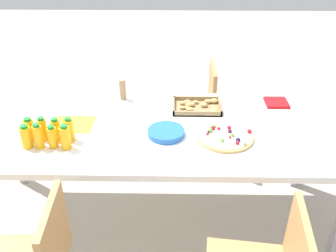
{
  "coord_description": "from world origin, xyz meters",
  "views": [
    {
      "loc": [
        0.12,
        -1.94,
        1.93
      ],
      "look_at": [
        0.08,
        -0.02,
        0.78
      ],
      "focal_mm": 39.78,
      "sensor_mm": 36.0,
      "label": 1
    }
  ],
  "objects_px": {
    "juice_bottle_2": "(52,137)",
    "snack_tray": "(197,106)",
    "chair_far_right": "(225,104)",
    "cardboard_tube": "(123,89)",
    "juice_bottle_1": "(38,136)",
    "juice_bottle_3": "(65,137)",
    "juice_bottle_5": "(43,129)",
    "juice_bottle_4": "(29,130)",
    "fruit_pizza": "(225,136)",
    "juice_bottle_6": "(56,130)",
    "napkin_stack": "(276,103)",
    "plate_stack": "(166,132)",
    "juice_bottle_0": "(26,137)",
    "party_table": "(154,135)",
    "paper_folder": "(72,124)",
    "juice_bottle_7": "(69,130)"
  },
  "relations": [
    {
      "from": "cardboard_tube",
      "to": "party_table",
      "type": "bearing_deg",
      "value": -57.97
    },
    {
      "from": "chair_far_right",
      "to": "plate_stack",
      "type": "relative_size",
      "value": 3.82
    },
    {
      "from": "juice_bottle_0",
      "to": "napkin_stack",
      "type": "height_order",
      "value": "juice_bottle_0"
    },
    {
      "from": "juice_bottle_4",
      "to": "plate_stack",
      "type": "relative_size",
      "value": 0.64
    },
    {
      "from": "party_table",
      "to": "plate_stack",
      "type": "distance_m",
      "value": 0.14
    },
    {
      "from": "juice_bottle_6",
      "to": "napkin_stack",
      "type": "height_order",
      "value": "juice_bottle_6"
    },
    {
      "from": "juice_bottle_2",
      "to": "juice_bottle_7",
      "type": "bearing_deg",
      "value": 42.5
    },
    {
      "from": "fruit_pizza",
      "to": "plate_stack",
      "type": "distance_m",
      "value": 0.34
    },
    {
      "from": "juice_bottle_2",
      "to": "plate_stack",
      "type": "bearing_deg",
      "value": 12.11
    },
    {
      "from": "juice_bottle_3",
      "to": "juice_bottle_1",
      "type": "bearing_deg",
      "value": 178.64
    },
    {
      "from": "plate_stack",
      "to": "napkin_stack",
      "type": "xyz_separation_m",
      "value": [
        0.74,
        0.41,
        -0.01
      ]
    },
    {
      "from": "juice_bottle_2",
      "to": "juice_bottle_5",
      "type": "xyz_separation_m",
      "value": [
        -0.08,
        0.07,
        0.0
      ]
    },
    {
      "from": "juice_bottle_2",
      "to": "juice_bottle_4",
      "type": "height_order",
      "value": "juice_bottle_4"
    },
    {
      "from": "juice_bottle_7",
      "to": "snack_tray",
      "type": "relative_size",
      "value": 0.46
    },
    {
      "from": "party_table",
      "to": "paper_folder",
      "type": "distance_m",
      "value": 0.51
    },
    {
      "from": "napkin_stack",
      "to": "juice_bottle_5",
      "type": "bearing_deg",
      "value": -162.01
    },
    {
      "from": "juice_bottle_0",
      "to": "juice_bottle_1",
      "type": "height_order",
      "value": "juice_bottle_1"
    },
    {
      "from": "juice_bottle_4",
      "to": "fruit_pizza",
      "type": "height_order",
      "value": "juice_bottle_4"
    },
    {
      "from": "napkin_stack",
      "to": "cardboard_tube",
      "type": "xyz_separation_m",
      "value": [
        -1.05,
        0.06,
        0.06
      ]
    },
    {
      "from": "snack_tray",
      "to": "juice_bottle_2",
      "type": "bearing_deg",
      "value": -150.28
    },
    {
      "from": "fruit_pizza",
      "to": "juice_bottle_4",
      "type": "bearing_deg",
      "value": -178.08
    },
    {
      "from": "juice_bottle_2",
      "to": "snack_tray",
      "type": "height_order",
      "value": "juice_bottle_2"
    },
    {
      "from": "juice_bottle_0",
      "to": "cardboard_tube",
      "type": "xyz_separation_m",
      "value": [
        0.46,
        0.61,
        0.01
      ]
    },
    {
      "from": "juice_bottle_0",
      "to": "juice_bottle_1",
      "type": "relative_size",
      "value": 0.94
    },
    {
      "from": "juice_bottle_4",
      "to": "cardboard_tube",
      "type": "distance_m",
      "value": 0.7
    },
    {
      "from": "juice_bottle_2",
      "to": "juice_bottle_3",
      "type": "bearing_deg",
      "value": -6.7
    },
    {
      "from": "party_table",
      "to": "napkin_stack",
      "type": "xyz_separation_m",
      "value": [
        0.81,
        0.32,
        0.07
      ]
    },
    {
      "from": "juice_bottle_5",
      "to": "plate_stack",
      "type": "height_order",
      "value": "juice_bottle_5"
    },
    {
      "from": "juice_bottle_3",
      "to": "juice_bottle_7",
      "type": "xyz_separation_m",
      "value": [
        0.0,
        0.08,
        0.0
      ]
    },
    {
      "from": "juice_bottle_1",
      "to": "fruit_pizza",
      "type": "xyz_separation_m",
      "value": [
        1.04,
        0.12,
        -0.06
      ]
    },
    {
      "from": "juice_bottle_0",
      "to": "snack_tray",
      "type": "xyz_separation_m",
      "value": [
        0.97,
        0.48,
        -0.05
      ]
    },
    {
      "from": "juice_bottle_2",
      "to": "snack_tray",
      "type": "bearing_deg",
      "value": 29.72
    },
    {
      "from": "chair_far_right",
      "to": "snack_tray",
      "type": "xyz_separation_m",
      "value": [
        -0.27,
        -0.56,
        0.27
      ]
    },
    {
      "from": "juice_bottle_5",
      "to": "juice_bottle_0",
      "type": "bearing_deg",
      "value": -129.9
    },
    {
      "from": "napkin_stack",
      "to": "paper_folder",
      "type": "bearing_deg",
      "value": -167.25
    },
    {
      "from": "juice_bottle_1",
      "to": "juice_bottle_3",
      "type": "height_order",
      "value": "juice_bottle_1"
    },
    {
      "from": "juice_bottle_1",
      "to": "juice_bottle_6",
      "type": "xyz_separation_m",
      "value": [
        0.08,
        0.08,
        -0.0
      ]
    },
    {
      "from": "juice_bottle_3",
      "to": "juice_bottle_5",
      "type": "xyz_separation_m",
      "value": [
        -0.15,
        0.08,
        -0.0
      ]
    },
    {
      "from": "chair_far_right",
      "to": "cardboard_tube",
      "type": "bearing_deg",
      "value": -61.27
    },
    {
      "from": "juice_bottle_5",
      "to": "party_table",
      "type": "bearing_deg",
      "value": 13.43
    },
    {
      "from": "juice_bottle_0",
      "to": "juice_bottle_5",
      "type": "bearing_deg",
      "value": 50.1
    },
    {
      "from": "juice_bottle_0",
      "to": "juice_bottle_2",
      "type": "bearing_deg",
      "value": 2.24
    },
    {
      "from": "juice_bottle_5",
      "to": "plate_stack",
      "type": "bearing_deg",
      "value": 4.82
    },
    {
      "from": "snack_tray",
      "to": "cardboard_tube",
      "type": "relative_size",
      "value": 2.21
    },
    {
      "from": "juice_bottle_0",
      "to": "plate_stack",
      "type": "height_order",
      "value": "juice_bottle_0"
    },
    {
      "from": "fruit_pizza",
      "to": "paper_folder",
      "type": "bearing_deg",
      "value": 171.94
    },
    {
      "from": "juice_bottle_6",
      "to": "juice_bottle_4",
      "type": "bearing_deg",
      "value": 178.34
    },
    {
      "from": "juice_bottle_0",
      "to": "snack_tray",
      "type": "distance_m",
      "value": 1.08
    },
    {
      "from": "juice_bottle_5",
      "to": "snack_tray",
      "type": "relative_size",
      "value": 0.45
    },
    {
      "from": "juice_bottle_3",
      "to": "juice_bottle_6",
      "type": "relative_size",
      "value": 1.04
    }
  ]
}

